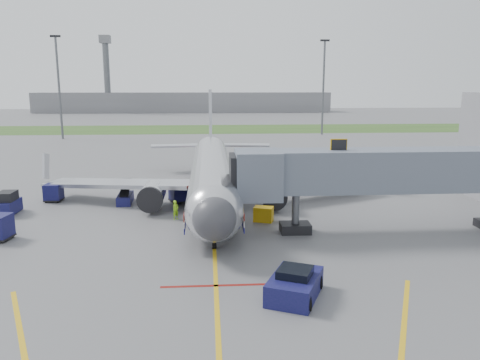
{
  "coord_description": "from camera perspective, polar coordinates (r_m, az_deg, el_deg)",
  "views": [
    {
      "loc": [
        -0.32,
        -27.67,
        10.6
      ],
      "look_at": [
        2.19,
        8.96,
        3.2
      ],
      "focal_mm": 35.0,
      "sensor_mm": 36.0,
      "label": 1
    }
  ],
  "objects": [
    {
      "name": "ground",
      "position": [
        29.64,
        -3.09,
        -9.58
      ],
      "size": [
        400.0,
        400.0,
        0.0
      ],
      "primitive_type": "plane",
      "color": "#565659",
      "rests_on": "ground"
    },
    {
      "name": "grass_strip",
      "position": [
        118.15,
        -3.77,
        6.22
      ],
      "size": [
        300.0,
        25.0,
        0.01
      ],
      "primitive_type": "cube",
      "color": "#2D4C1E",
      "rests_on": "ground"
    },
    {
      "name": "apron_markings",
      "position": [
        22.88,
        -2.79,
        -16.21
      ],
      "size": [
        21.52,
        50.0,
        0.01
      ],
      "color": "gold",
      "rests_on": "ground"
    },
    {
      "name": "airliner",
      "position": [
        43.66,
        -3.43,
        0.87
      ],
      "size": [
        32.1,
        35.67,
        10.25
      ],
      "color": "silver",
      "rests_on": "ground"
    },
    {
      "name": "jet_bridge",
      "position": [
        35.76,
        17.77,
        0.97
      ],
      "size": [
        25.3,
        4.0,
        6.9
      ],
      "color": "slate",
      "rests_on": "ground"
    },
    {
      "name": "light_mast_left",
      "position": [
        102.09,
        -21.21,
        10.74
      ],
      "size": [
        2.0,
        0.44,
        20.4
      ],
      "color": "#595B60",
      "rests_on": "ground"
    },
    {
      "name": "light_mast_right",
      "position": [
        105.75,
        10.13,
        11.32
      ],
      "size": [
        2.0,
        0.44,
        20.4
      ],
      "color": "#595B60",
      "rests_on": "ground"
    },
    {
      "name": "distant_terminal",
      "position": [
        198.02,
        -6.81,
        9.4
      ],
      "size": [
        120.0,
        14.0,
        8.0
      ],
      "primitive_type": "cube",
      "color": "slate",
      "rests_on": "ground"
    },
    {
      "name": "control_tower",
      "position": [
        196.83,
        -15.96,
        12.93
      ],
      "size": [
        4.0,
        4.0,
        30.0
      ],
      "color": "#595B60",
      "rests_on": "ground"
    },
    {
      "name": "pushback_tug",
      "position": [
        24.6,
        6.69,
        -12.57
      ],
      "size": [
        3.57,
        4.28,
        1.53
      ],
      "color": "#0D103B",
      "rests_on": "ground"
    },
    {
      "name": "baggage_tug",
      "position": [
        43.97,
        -26.47,
        -2.64
      ],
      "size": [
        1.43,
        2.74,
        1.91
      ],
      "color": "#0D103B",
      "rests_on": "ground"
    },
    {
      "name": "baggage_cart_a",
      "position": [
        46.99,
        -21.78,
        -1.43
      ],
      "size": [
        1.61,
        1.61,
        1.63
      ],
      "color": "#0D103B",
      "rests_on": "ground"
    },
    {
      "name": "baggage_cart_c",
      "position": [
        43.63,
        -7.35,
        -1.47
      ],
      "size": [
        2.29,
        2.29,
        1.87
      ],
      "color": "#0D103B",
      "rests_on": "ground"
    },
    {
      "name": "belt_loader",
      "position": [
        44.47,
        -13.81,
        -2.11
      ],
      "size": [
        1.42,
        3.91,
        1.89
      ],
      "color": "#0D103B",
      "rests_on": "ground"
    },
    {
      "name": "ground_power_cart",
      "position": [
        37.31,
        2.88,
        -4.2
      ],
      "size": [
        1.72,
        1.41,
        1.18
      ],
      "color": "#CD9A0C",
      "rests_on": "ground"
    },
    {
      "name": "ramp_worker",
      "position": [
        38.08,
        -7.84,
        -3.65
      ],
      "size": [
        0.67,
        0.68,
        1.58
      ],
      "primitive_type": "imported",
      "rotation": [
        0.0,
        0.0,
        0.79
      ],
      "color": "#83D018",
      "rests_on": "ground"
    }
  ]
}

